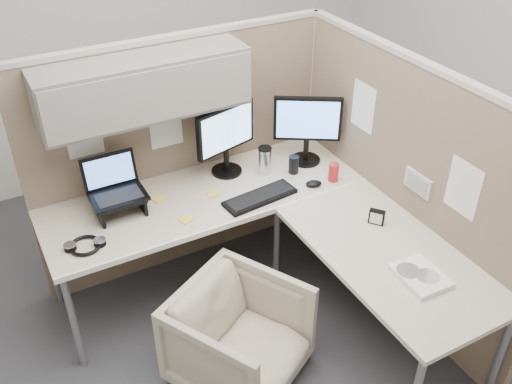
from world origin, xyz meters
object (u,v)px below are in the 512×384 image
office_chair (239,334)px  monitor_left (226,135)px  keyboard (260,197)px  desk (270,224)px

office_chair → monitor_left: bearing=38.2°
keyboard → monitor_left: bearing=90.1°
desk → monitor_left: monitor_left is taller
monitor_left → keyboard: monitor_left is taller
monitor_left → office_chair: bearing=-128.0°
monitor_left → keyboard: size_ratio=1.00×
office_chair → keyboard: 0.84m
desk → office_chair: (-0.40, -0.37, -0.36)m
office_chair → keyboard: bearing=23.5°
office_chair → monitor_left: 1.23m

